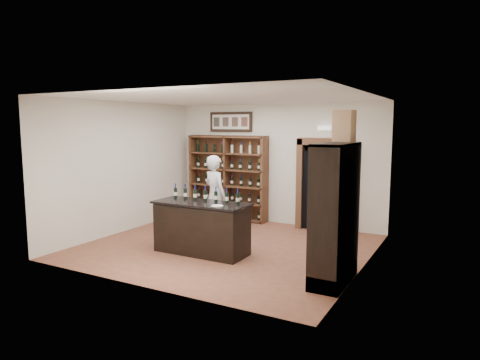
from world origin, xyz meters
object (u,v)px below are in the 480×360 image
at_px(tasting_counter, 202,228).
at_px(side_cabinet, 336,236).
at_px(wine_shelf, 228,177).
at_px(wine_crate, 344,126).
at_px(shopkeeper, 215,196).
at_px(counter_bottle_0, 176,193).

relative_size(tasting_counter, side_cabinet, 0.85).
distance_m(wine_shelf, side_cabinet, 5.02).
height_order(side_cabinet, wine_crate, wine_crate).
relative_size(wine_shelf, shopkeeper, 1.22).
distance_m(wine_shelf, tasting_counter, 3.19).
height_order(counter_bottle_0, side_cabinet, side_cabinet).
bearing_deg(counter_bottle_0, tasting_counter, -11.56).
bearing_deg(wine_shelf, counter_bottle_0, -82.23).
bearing_deg(side_cabinet, counter_bottle_0, 172.60).
relative_size(side_cabinet, wine_crate, 4.33).
bearing_deg(wine_shelf, wine_crate, -36.80).
bearing_deg(tasting_counter, shopkeeper, 110.74).
xyz_separation_m(wine_shelf, wine_crate, (3.79, -2.83, 1.35)).
bearing_deg(tasting_counter, wine_shelf, 110.56).
distance_m(side_cabinet, wine_crate, 1.75).
height_order(wine_shelf, side_cabinet, same).
bearing_deg(wine_crate, counter_bottle_0, -158.81).
distance_m(counter_bottle_0, shopkeeper, 1.17).
relative_size(tasting_counter, wine_crate, 3.70).
relative_size(wine_shelf, side_cabinet, 1.00).
height_order(tasting_counter, counter_bottle_0, counter_bottle_0).
xyz_separation_m(counter_bottle_0, shopkeeper, (0.24, 1.13, -0.20)).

